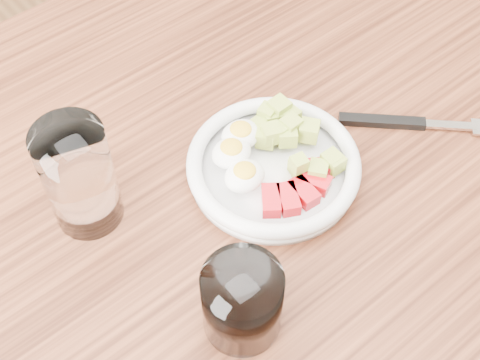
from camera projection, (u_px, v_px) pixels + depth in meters
The scene contains 5 objects.
dining_table at pixel (251, 242), 0.84m from camera, with size 1.50×0.90×0.77m.
bowl at pixel (272, 163), 0.76m from camera, with size 0.20×0.20×0.05m.
fork at pixel (406, 123), 0.82m from camera, with size 0.17×0.16×0.01m.
water_glass at pixel (79, 177), 0.69m from camera, with size 0.07×0.07×0.13m, color white.
coffee_glass at pixel (242, 302), 0.63m from camera, with size 0.08×0.08×0.09m.
Camera 1 is at (-0.28, -0.33, 1.40)m, focal length 50.00 mm.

